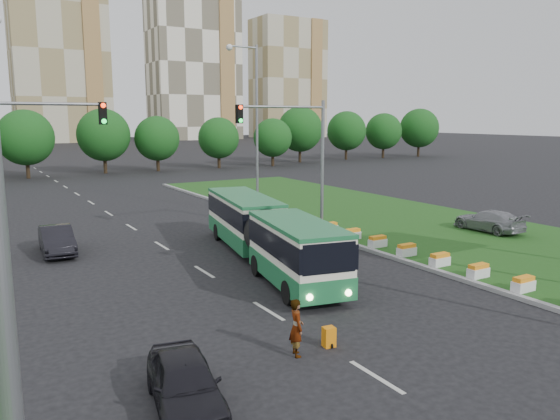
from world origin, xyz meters
TOP-DOWN VIEW (x-y plane):
  - ground at (0.00, 0.00)m, footprint 360.00×360.00m
  - grass_median at (13.00, 8.00)m, footprint 14.00×60.00m
  - median_kerb at (6.05, 8.00)m, footprint 0.30×60.00m
  - lane_markings at (-3.00, 20.00)m, footprint 0.20×100.00m
  - flower_planters at (6.70, 1.90)m, footprint 1.10×20.30m
  - traffic_mast_median at (4.78, 10.00)m, footprint 5.76×0.32m
  - traffic_mast_left at (-10.38, 9.00)m, footprint 5.76×0.32m
  - street_lamps at (-3.00, 10.00)m, footprint 36.00×60.00m
  - tree_line at (10.00, 55.00)m, footprint 120.00×8.00m
  - apartment_tower_ceast at (15.00, 150.00)m, footprint 25.00×15.00m
  - apartment_tower_east at (55.00, 150.00)m, footprint 27.00×15.00m
  - midrise_east at (90.00, 150.00)m, footprint 24.00×14.00m
  - articulated_bus at (0.09, 6.04)m, footprint 2.33×14.93m
  - car_left_near at (-8.09, -4.88)m, footprint 2.31×4.18m
  - car_left_far at (-8.24, 13.09)m, footprint 1.74×4.43m
  - car_median at (15.26, 4.90)m, footprint 1.86×4.51m
  - pedestrian at (-4.14, -3.72)m, footprint 0.58×0.73m
  - shopping_trolley at (-2.94, -3.70)m, footprint 0.37×0.39m

SIDE VIEW (x-z plane):
  - ground at x=0.00m, z-range 0.00..0.00m
  - lane_markings at x=-3.00m, z-range -0.01..0.01m
  - grass_median at x=13.00m, z-range 0.00..0.15m
  - median_kerb at x=6.05m, z-range 0.00..0.18m
  - shopping_trolley at x=-2.94m, z-range 0.00..0.62m
  - flower_planters at x=6.70m, z-range 0.15..0.75m
  - car_left_near at x=-8.09m, z-range 0.00..1.34m
  - car_left_far at x=-8.24m, z-range 0.00..1.44m
  - car_median at x=15.26m, z-range 0.15..1.45m
  - pedestrian at x=-4.14m, z-range 0.00..1.75m
  - articulated_bus at x=0.09m, z-range 0.28..2.73m
  - tree_line at x=10.00m, z-range 0.00..9.00m
  - traffic_mast_median at x=4.78m, z-range 1.35..9.35m
  - traffic_mast_left at x=-10.38m, z-range 1.35..9.35m
  - street_lamps at x=-3.00m, z-range 0.00..12.00m
  - midrise_east at x=90.00m, z-range 0.00..40.00m
  - apartment_tower_east at x=55.00m, z-range 0.00..47.00m
  - apartment_tower_ceast at x=15.00m, z-range 0.00..50.00m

